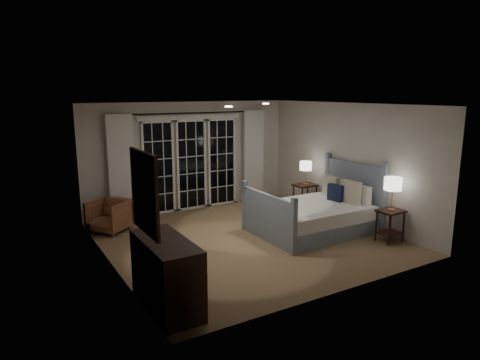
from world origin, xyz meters
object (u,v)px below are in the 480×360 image
bed (315,215)px  lamp_right (306,166)px  nightstand_right (305,194)px  armchair (109,216)px  lamp_left (393,184)px  dresser (166,274)px  nightstand_left (390,221)px

bed → lamp_right: bearing=59.1°
nightstand_right → armchair: bearing=168.9°
bed → lamp_right: 1.59m
bed → armchair: 4.07m
bed → nightstand_right: size_ratio=3.46×
lamp_left → nightstand_right: bearing=91.7°
bed → armchair: (-3.52, 2.04, -0.01)m
dresser → armchair: bearing=87.8°
lamp_left → dresser: 4.49m
armchair → bed: bearing=22.3°
bed → nightstand_right: bearing=59.1°
armchair → lamp_left: bearing=15.8°
nightstand_left → nightstand_right: 2.38m
lamp_left → dresser: lamp_left is taller
nightstand_right → armchair: same height
nightstand_left → dresser: size_ratio=0.47×
nightstand_right → dresser: dresser is taller
bed → dresser: 3.91m
nightstand_right → lamp_right: size_ratio=1.21×
bed → lamp_left: size_ratio=3.66×
lamp_left → armchair: (-4.31, 3.22, -0.77)m
lamp_left → armchair: 5.43m
lamp_left → lamp_right: lamp_left is taller
armchair → dresser: bearing=-39.7°
lamp_left → lamp_right: size_ratio=1.15×
nightstand_right → lamp_left: size_ratio=1.06×
nightstand_right → armchair: size_ratio=0.91×
lamp_left → armchair: lamp_left is taller
bed → lamp_left: bearing=-55.9°
bed → nightstand_left: size_ratio=3.69×
dresser → lamp_right: bearing=30.8°
nightstand_left → nightstand_right: size_ratio=0.94×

